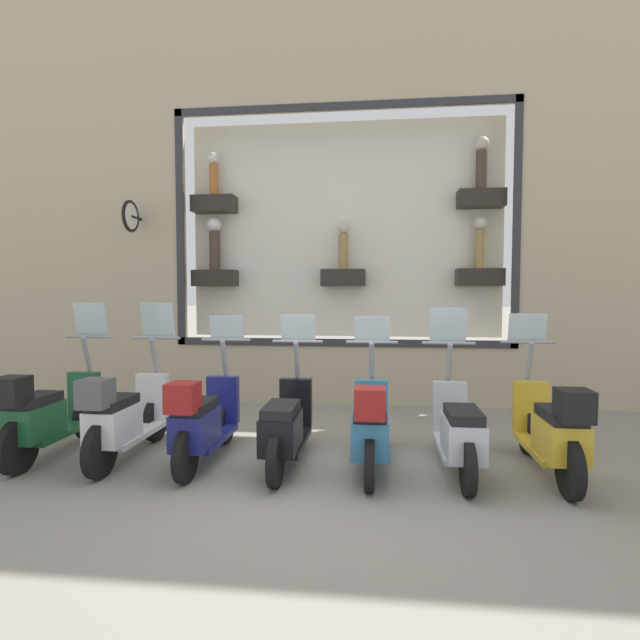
% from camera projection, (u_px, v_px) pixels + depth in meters
% --- Properties ---
extents(ground_plane, '(120.00, 120.00, 0.00)m').
position_uv_depth(ground_plane, '(317.00, 482.00, 4.84)').
color(ground_plane, gray).
extents(building_facade, '(1.18, 36.00, 10.66)m').
position_uv_depth(building_facade, '(343.00, 70.00, 8.10)').
color(building_facade, tan).
rests_on(building_facade, ground_plane).
extents(scooter_yellow_0, '(1.81, 0.61, 1.61)m').
position_uv_depth(scooter_yellow_0, '(552.00, 431.00, 4.90)').
color(scooter_yellow_0, black).
rests_on(scooter_yellow_0, ground_plane).
extents(scooter_silver_1, '(1.80, 0.60, 1.66)m').
position_uv_depth(scooter_silver_1, '(458.00, 431.00, 5.06)').
color(scooter_silver_1, black).
rests_on(scooter_silver_1, ground_plane).
extents(scooter_teal_2, '(1.80, 0.60, 1.56)m').
position_uv_depth(scooter_teal_2, '(370.00, 427.00, 5.09)').
color(scooter_teal_2, black).
rests_on(scooter_teal_2, ground_plane).
extents(scooter_black_3, '(1.80, 0.60, 1.58)m').
position_uv_depth(scooter_black_3, '(286.00, 427.00, 5.25)').
color(scooter_black_3, black).
rests_on(scooter_black_3, ground_plane).
extents(scooter_navy_4, '(1.80, 0.60, 1.56)m').
position_uv_depth(scooter_navy_4, '(203.00, 421.00, 5.29)').
color(scooter_navy_4, black).
rests_on(scooter_navy_4, ground_plane).
extents(scooter_white_5, '(1.81, 0.61, 1.72)m').
position_uv_depth(scooter_white_5, '(124.00, 417.00, 5.40)').
color(scooter_white_5, black).
rests_on(scooter_white_5, ground_plane).
extents(scooter_green_6, '(1.81, 0.61, 1.71)m').
position_uv_depth(scooter_green_6, '(48.00, 415.00, 5.51)').
color(scooter_green_6, black).
rests_on(scooter_green_6, ground_plane).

